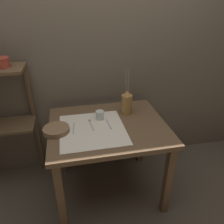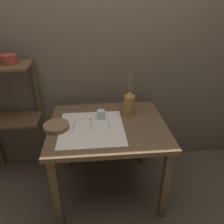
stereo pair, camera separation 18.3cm
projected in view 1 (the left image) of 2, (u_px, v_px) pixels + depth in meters
The scene contains 12 objects.
ground_plane at pixel (109, 188), 2.24m from camera, with size 12.00×12.00×0.00m, color brown.
stone_wall_back at pixel (97, 59), 2.13m from camera, with size 7.00×0.06×2.40m.
wooden_table at pixel (108, 135), 1.94m from camera, with size 1.01×0.84×0.76m.
wooden_shelf_unit at pixel (0, 107), 1.98m from camera, with size 0.55×0.31×1.22m.
linen_cloth at pixel (93, 129), 1.82m from camera, with size 0.54×0.57×0.00m.
pitcher_with_flowers at pixel (127, 103), 2.02m from camera, with size 0.10×0.10×0.43m.
wooden_bowl at pixel (56, 130), 1.77m from camera, with size 0.21×0.21×0.04m.
glass_tumbler_near at pixel (100, 115), 1.95m from camera, with size 0.07×0.07×0.08m.
fork_outer at pixel (74, 128), 1.83m from camera, with size 0.03×0.17×0.00m.
spoon_inner at pixel (90, 122), 1.91m from camera, with size 0.03×0.18×0.02m.
knife_center at pixel (109, 124), 1.88m from camera, with size 0.02×0.17×0.00m.
metal_pot_small at pixel (1, 62), 1.77m from camera, with size 0.14×0.14×0.08m.
Camera 1 is at (-0.30, -1.59, 1.74)m, focal length 35.00 mm.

